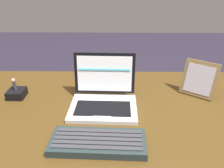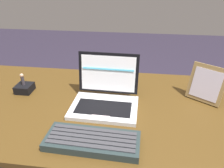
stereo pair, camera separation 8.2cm
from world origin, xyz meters
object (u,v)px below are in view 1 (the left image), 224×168
figurine_stand (17,93)px  figurine (15,84)px  external_keyboard (98,142)px  photo_frame (199,79)px  laptop_front (104,97)px

figurine_stand → figurine: size_ratio=1.26×
figurine → figurine_stand: bearing=0.0°
external_keyboard → figurine_stand: (-0.41, 0.31, 0.00)m
external_keyboard → photo_frame: bearing=36.9°
external_keyboard → figurine_stand: 0.52m
laptop_front → figurine: size_ratio=4.79×
laptop_front → figurine: laptop_front is taller
photo_frame → external_keyboard: bearing=-143.1°
photo_frame → figurine: 0.87m
laptop_front → external_keyboard: (-0.01, -0.25, -0.03)m
external_keyboard → figurine_stand: size_ratio=4.30×
laptop_front → external_keyboard: laptop_front is taller
external_keyboard → figurine_stand: figurine_stand is taller
figurine → photo_frame: bearing=2.0°
external_keyboard → laptop_front: bearing=88.0°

